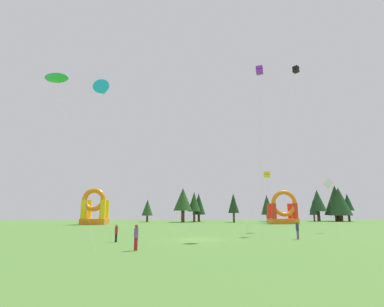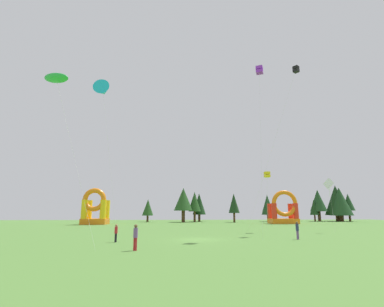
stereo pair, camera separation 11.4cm
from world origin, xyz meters
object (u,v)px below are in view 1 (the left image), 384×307
at_px(kite_cyan_delta, 103,90).
at_px(kite_purple_box, 260,71).
at_px(kite_yellow_box, 267,175).
at_px(inflatable_blue_arch, 283,211).
at_px(inflatable_orange_dome, 95,211).
at_px(person_midfield, 116,231).
at_px(person_left_edge, 136,235).
at_px(kite_green_parafoil, 56,78).
at_px(kite_black_box, 296,70).
at_px(kite_white_diamond, 329,185).
at_px(person_near_camera, 297,229).

distance_m(kite_cyan_delta, kite_purple_box, 21.49).
height_order(kite_yellow_box, inflatable_blue_arch, kite_yellow_box).
distance_m(kite_purple_box, inflatable_blue_arch, 37.57).
bearing_deg(kite_yellow_box, kite_purple_box, -110.17).
distance_m(kite_purple_box, kite_yellow_box, 14.31).
bearing_deg(kite_purple_box, inflatable_orange_dome, 132.40).
xyz_separation_m(kite_yellow_box, person_midfield, (-18.28, -11.78, -6.84)).
relative_size(person_left_edge, person_midfield, 1.15).
xyz_separation_m(kite_purple_box, kite_green_parafoil, (-21.35, -6.91, -5.05)).
relative_size(kite_black_box, kite_yellow_box, 2.94).
distance_m(person_left_edge, inflatable_blue_arch, 48.63).
height_order(kite_green_parafoil, kite_white_diamond, kite_green_parafoil).
bearing_deg(person_near_camera, kite_yellow_box, -121.07).
distance_m(kite_purple_box, person_midfield, 24.98).
bearing_deg(kite_white_diamond, kite_yellow_box, 171.29).
bearing_deg(kite_cyan_delta, person_midfield, -65.01).
bearing_deg(person_left_edge, person_midfield, 148.89).
relative_size(person_midfield, inflatable_orange_dome, 0.22).
relative_size(person_near_camera, inflatable_blue_arch, 0.24).
bearing_deg(person_left_edge, kite_cyan_delta, 149.25).
bearing_deg(person_left_edge, person_near_camera, 59.50).
bearing_deg(kite_black_box, person_near_camera, -120.40).
height_order(kite_black_box, inflatable_orange_dome, kite_black_box).
relative_size(kite_white_diamond, person_midfield, 4.32).
bearing_deg(kite_white_diamond, kite_cyan_delta, 179.74).
distance_m(kite_cyan_delta, inflatable_blue_arch, 45.25).
bearing_deg(person_midfield, kite_green_parafoil, 135.86).
relative_size(person_left_edge, person_near_camera, 1.06).
relative_size(kite_white_diamond, kite_black_box, 0.29).
relative_size(kite_green_parafoil, kite_white_diamond, 2.25).
relative_size(kite_cyan_delta, kite_purple_box, 1.02).
bearing_deg(kite_purple_box, person_midfield, -163.66).
bearing_deg(person_left_edge, inflatable_orange_dome, 143.72).
xyz_separation_m(kite_green_parafoil, inflatable_orange_dome, (-5.65, 36.47, -12.03)).
bearing_deg(inflatable_blue_arch, person_midfield, -129.84).
xyz_separation_m(kite_green_parafoil, kite_black_box, (28.98, 13.34, 8.73)).
height_order(kite_white_diamond, person_near_camera, kite_white_diamond).
height_order(kite_purple_box, inflatable_blue_arch, kite_purple_box).
bearing_deg(kite_cyan_delta, kite_black_box, 0.71).
bearing_deg(kite_green_parafoil, inflatable_blue_arch, 46.91).
height_order(kite_purple_box, kite_yellow_box, kite_purple_box).
bearing_deg(kite_black_box, person_left_edge, -141.35).
xyz_separation_m(kite_cyan_delta, person_near_camera, (22.67, -9.14, -18.38)).
bearing_deg(kite_purple_box, kite_cyan_delta, 163.57).
xyz_separation_m(person_midfield, inflatable_blue_arch, (29.24, 35.04, 1.65)).
height_order(kite_cyan_delta, kite_black_box, kite_black_box).
bearing_deg(kite_cyan_delta, kite_yellow_box, 2.75).
bearing_deg(inflatable_blue_arch, kite_purple_box, -114.06).
distance_m(kite_yellow_box, inflatable_blue_arch, 26.24).
bearing_deg(person_near_camera, kite_white_diamond, -162.13).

